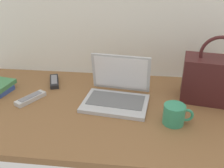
% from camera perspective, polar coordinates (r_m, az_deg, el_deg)
% --- Properties ---
extents(desk, '(1.60, 0.76, 0.03)m').
position_cam_1_polar(desk, '(1.20, -0.68, -5.73)').
color(desk, brown).
rests_on(desk, ground).
extents(laptop, '(0.33, 0.29, 0.22)m').
position_cam_1_polar(laptop, '(1.22, 1.22, -1.95)').
color(laptop, '#B2B5BA').
rests_on(laptop, desk).
extents(coffee_mug, '(0.13, 0.09, 0.09)m').
position_cam_1_polar(coffee_mug, '(1.09, 14.26, -6.83)').
color(coffee_mug, '#338C66').
rests_on(coffee_mug, desk).
extents(remote_control_near, '(0.12, 0.16, 0.02)m').
position_cam_1_polar(remote_control_near, '(1.30, -18.29, -3.18)').
color(remote_control_near, '#B7B7B7').
rests_on(remote_control_near, desk).
extents(remote_control_far, '(0.10, 0.17, 0.02)m').
position_cam_1_polar(remote_control_far, '(1.45, -13.19, 0.63)').
color(remote_control_far, black).
rests_on(remote_control_far, desk).
extents(handbag, '(0.32, 0.21, 0.33)m').
position_cam_1_polar(handbag, '(1.29, 22.62, 1.07)').
color(handbag, '#3F1919').
rests_on(handbag, desk).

